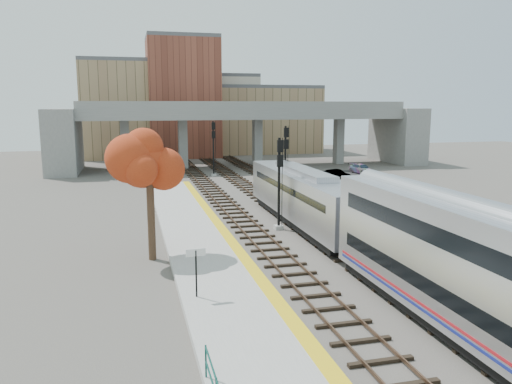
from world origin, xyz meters
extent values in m
plane|color=#47423D|center=(0.00, 0.00, 0.00)|extent=(160.00, 160.00, 0.00)
cube|color=#9E9E99|center=(-7.25, 0.00, 0.17)|extent=(4.50, 60.00, 0.35)
cube|color=yellow|center=(-5.35, 0.00, 0.35)|extent=(0.70, 60.00, 0.01)
cube|color=black|center=(-3.20, 12.50, 0.07)|extent=(2.50, 95.00, 0.14)
cube|color=brown|center=(-3.92, 12.50, 0.18)|extent=(0.07, 95.00, 0.14)
cube|color=brown|center=(-2.48, 12.50, 0.18)|extent=(0.07, 95.00, 0.14)
cube|color=black|center=(1.00, 12.50, 0.07)|extent=(2.50, 95.00, 0.14)
cube|color=brown|center=(0.28, 12.50, 0.18)|extent=(0.07, 95.00, 0.14)
cube|color=brown|center=(1.72, 12.50, 0.18)|extent=(0.07, 95.00, 0.14)
cube|color=black|center=(5.00, 12.50, 0.07)|extent=(2.50, 95.00, 0.14)
cube|color=brown|center=(4.28, 12.50, 0.18)|extent=(0.07, 95.00, 0.14)
cube|color=brown|center=(5.72, 12.50, 0.18)|extent=(0.07, 95.00, 0.14)
cube|color=slate|center=(5.00, 45.00, 7.75)|extent=(46.00, 10.00, 1.50)
cube|color=slate|center=(5.00, 40.20, 9.00)|extent=(46.00, 0.20, 1.00)
cube|color=slate|center=(5.00, 49.80, 9.00)|extent=(46.00, 0.20, 1.00)
cube|color=slate|center=(-12.00, 45.00, 3.50)|extent=(1.20, 1.60, 7.00)
cube|color=slate|center=(-4.00, 45.00, 3.50)|extent=(1.20, 1.60, 7.00)
cube|color=slate|center=(7.00, 45.00, 3.50)|extent=(1.20, 1.60, 7.00)
cube|color=slate|center=(20.00, 45.00, 3.50)|extent=(1.20, 1.60, 7.00)
cube|color=slate|center=(-20.00, 45.00, 4.25)|extent=(4.00, 12.00, 8.50)
cube|color=slate|center=(30.00, 45.00, 4.25)|extent=(4.00, 12.00, 8.50)
cube|color=#998059|center=(-10.00, 65.00, 8.00)|extent=(18.00, 14.00, 16.00)
cube|color=#4C4C4F|center=(-10.00, 65.00, 16.30)|extent=(18.00, 14.00, 0.60)
cube|color=beige|center=(4.00, 70.00, 7.00)|extent=(16.00, 16.00, 14.00)
cube|color=#4C4C4F|center=(4.00, 70.00, 14.30)|extent=(16.00, 16.00, 0.60)
cube|color=brown|center=(-2.00, 62.00, 10.00)|extent=(12.00, 10.00, 20.00)
cube|color=#4C4C4F|center=(-2.00, 62.00, 20.30)|extent=(12.00, 10.00, 0.60)
cube|color=#998059|center=(14.00, 68.00, 6.00)|extent=(20.00, 14.00, 12.00)
cube|color=#4C4C4F|center=(14.00, 68.00, 12.30)|extent=(20.00, 14.00, 0.60)
cube|color=black|center=(14.00, 28.00, 0.02)|extent=(14.00, 18.00, 0.04)
cube|color=#A8AAB2|center=(1.00, 7.95, 2.35)|extent=(3.00, 19.00, 3.20)
cube|color=black|center=(1.00, 17.47, 2.95)|extent=(2.20, 0.06, 1.10)
cube|color=black|center=(1.00, 7.95, 2.95)|extent=(3.02, 16.15, 0.50)
cube|color=black|center=(1.00, 7.95, 0.50)|extent=(2.70, 17.10, 0.50)
cube|color=#A8AAB2|center=(1.00, 7.95, 4.15)|extent=(1.60, 9.50, 0.40)
cube|color=#9E9E99|center=(-1.10, 7.32, 0.15)|extent=(0.60, 0.60, 0.30)
cylinder|color=black|center=(-1.10, 7.32, 3.35)|extent=(0.19, 0.19, 6.70)
cube|color=black|center=(-1.10, 7.07, 6.13)|extent=(0.43, 0.18, 0.86)
cube|color=black|center=(-1.10, 7.07, 5.08)|extent=(0.43, 0.18, 0.86)
cube|color=#9E9E99|center=(3.00, 18.74, 0.15)|extent=(0.60, 0.60, 0.30)
cylinder|color=black|center=(3.00, 18.74, 3.52)|extent=(0.20, 0.20, 7.04)
cube|color=black|center=(3.00, 18.49, 6.44)|extent=(0.45, 0.18, 0.91)
cube|color=black|center=(3.00, 18.49, 5.33)|extent=(0.45, 0.18, 0.91)
cube|color=#9E9E99|center=(-1.10, 35.98, 0.15)|extent=(0.60, 0.60, 0.30)
cylinder|color=black|center=(-1.10, 35.98, 3.51)|extent=(0.20, 0.20, 7.01)
cube|color=black|center=(-1.10, 35.73, 6.41)|extent=(0.45, 0.18, 0.90)
cube|color=black|center=(-1.10, 35.73, 5.31)|extent=(0.45, 0.18, 0.90)
cylinder|color=black|center=(-8.78, -5.11, 1.45)|extent=(0.08, 0.08, 2.20)
cube|color=white|center=(-8.78, -5.11, 2.45)|extent=(0.90, 0.11, 0.35)
cylinder|color=#382619|center=(-10.42, 2.23, 2.80)|extent=(0.44, 0.44, 5.60)
ellipsoid|color=#CA431A|center=(-10.42, 2.23, 6.00)|extent=(3.60, 3.60, 4.00)
imported|color=#99999E|center=(9.34, 23.10, 0.61)|extent=(2.55, 3.60, 1.14)
imported|color=#99999E|center=(12.88, 29.15, 0.65)|extent=(2.81, 3.89, 1.22)
imported|color=#99999E|center=(18.34, 33.47, 0.65)|extent=(2.42, 4.45, 1.22)
camera|label=1|loc=(-11.50, -26.74, 9.00)|focal=35.00mm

